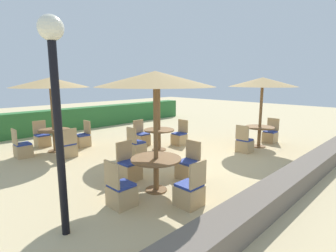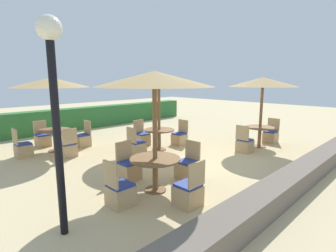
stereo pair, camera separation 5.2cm
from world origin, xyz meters
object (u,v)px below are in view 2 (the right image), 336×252
at_px(parasol_front_left, 154,80).
at_px(patio_chair_front_left_north, 129,169).
at_px(lamp_post, 53,85).
at_px(patio_chair_front_left_east, 187,168).
at_px(patio_chair_back_left_west, 23,149).
at_px(patio_chair_front_left_south, 189,193).
at_px(round_table_front_left, 155,165).
at_px(parasol_center, 159,78).
at_px(parasol_front_right, 263,82).
at_px(round_table_back_left, 55,134).
at_px(patio_chair_center_east, 180,138).
at_px(patio_chair_back_left_east, 83,139).
at_px(patio_chair_back_left_south, 68,149).
at_px(patio_chair_front_left_west, 120,193).
at_px(patio_chair_front_right_east, 271,136).
at_px(patio_chair_center_north, 142,138).
at_px(parasol_back_left, 51,83).
at_px(patio_chair_front_right_west, 245,144).
at_px(patio_chair_back_left_north, 43,139).
at_px(round_table_front_right, 260,131).
at_px(round_table_center, 159,134).
at_px(patio_chair_center_west, 137,147).

bearing_deg(parasol_front_left, patio_chair_front_left_north, 90.79).
relative_size(lamp_post, patio_chair_front_left_north, 3.57).
height_order(patio_chair_front_left_east, patio_chair_back_left_west, same).
bearing_deg(patio_chair_front_left_south, round_table_front_left, 88.93).
distance_m(parasol_center, parasol_front_left, 3.38).
bearing_deg(parasol_front_right, patio_chair_front_left_east, -177.61).
bearing_deg(round_table_back_left, patio_chair_center_east, -32.81).
bearing_deg(lamp_post, patio_chair_front_left_east, 3.09).
relative_size(patio_chair_front_left_south, patio_chair_front_left_east, 1.00).
height_order(patio_chair_back_left_east, patio_chair_back_left_south, same).
relative_size(round_table_front_left, patio_chair_front_left_west, 1.18).
bearing_deg(patio_chair_front_right_east, patio_chair_center_north, 49.99).
bearing_deg(patio_chair_back_left_west, lamp_post, -9.67).
relative_size(patio_chair_center_north, parasol_back_left, 0.37).
distance_m(lamp_post, patio_chair_center_north, 6.10).
height_order(parasol_front_right, patio_chair_front_right_east, parasol_front_right).
xyz_separation_m(patio_chair_front_right_west, parasol_front_left, (-4.21, -0.19, 2.16)).
relative_size(lamp_post, patio_chair_back_left_north, 3.57).
bearing_deg(round_table_front_right, parasol_front_right, 0.00).
bearing_deg(parasol_front_right, lamp_post, -177.31).
relative_size(patio_chair_center_north, round_table_front_right, 0.91).
relative_size(patio_chair_front_left_east, patio_chair_back_left_west, 1.00).
relative_size(patio_chair_front_right_east, patio_chair_back_left_north, 1.00).
height_order(parasol_front_left, patio_chair_front_left_south, parasol_front_left).
bearing_deg(parasol_front_left, patio_chair_back_left_east, 81.32).
bearing_deg(patio_chair_front_right_east, patio_chair_back_left_south, 60.24).
xyz_separation_m(parasol_center, round_table_front_right, (2.86, -2.26, -1.89)).
height_order(round_table_center, parasol_front_left, parasol_front_left).
bearing_deg(patio_chair_front_left_west, round_table_center, 126.57).
bearing_deg(round_table_back_left, patio_chair_front_left_east, -74.46).
height_order(patio_chair_center_north, patio_chair_front_right_west, same).
distance_m(patio_chair_front_right_east, parasol_back_left, 8.20).
bearing_deg(patio_chair_front_left_west, parasol_back_left, 171.91).
bearing_deg(patio_chair_center_north, patio_chair_center_west, 43.18).
bearing_deg(patio_chair_back_left_south, round_table_center, -28.69).
distance_m(parasol_center, round_table_center, 1.90).
bearing_deg(patio_chair_front_left_south, patio_chair_front_left_east, 41.90).
xyz_separation_m(lamp_post, patio_chair_front_left_north, (2.12, 1.15, -2.09)).
height_order(patio_chair_front_left_east, parasol_back_left, parasol_back_left).
bearing_deg(parasol_front_right, patio_chair_back_left_north, 134.50).
relative_size(patio_chair_front_right_west, parasol_front_left, 0.36).
distance_m(round_table_center, patio_chair_front_left_north, 2.80).
relative_size(patio_chair_center_east, round_table_front_right, 0.91).
xyz_separation_m(patio_chair_front_left_east, patio_chair_back_left_east, (-0.33, 4.77, 0.00)).
xyz_separation_m(round_table_front_left, patio_chair_front_left_south, (-0.02, -0.98, -0.33)).
xyz_separation_m(lamp_post, patio_chair_front_right_west, (6.34, 0.37, -2.09)).
distance_m(parasol_back_left, patio_chair_back_left_north, 2.29).
bearing_deg(round_table_front_left, round_table_center, 45.74).
bearing_deg(patio_chair_center_north, patio_chair_front_left_north, 45.36).
xyz_separation_m(round_table_front_left, parasol_back_left, (-0.28, 4.79, 1.72)).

